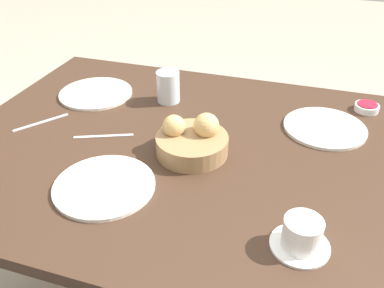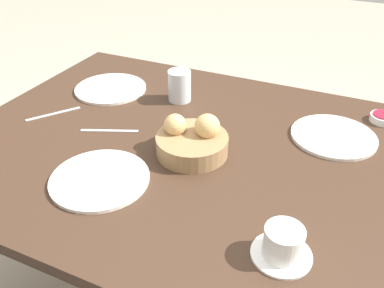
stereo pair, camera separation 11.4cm
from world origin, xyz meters
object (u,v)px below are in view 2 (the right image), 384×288
Objects in this scene: bread_basket at (192,141)px; jam_bowl_berry at (383,118)px; plate_near_right at (111,89)px; knife_silver at (54,114)px; coffee_cup at (283,244)px; plate_far_center at (100,179)px; fork_silver at (109,131)px; plate_near_left at (333,136)px; water_tumbler at (180,86)px.

jam_bowl_berry is at bearing -139.63° from bread_basket.
plate_near_right reaches higher than knife_silver.
plate_near_right is 2.03× the size of coffee_cup.
jam_bowl_berry reaches higher than plate_far_center.
jam_bowl_berry is at bearing -103.08° from coffee_cup.
bread_basket is 0.28m from fork_silver.
coffee_cup is (0.03, 0.52, 0.03)m from plate_near_left.
coffee_cup is at bearing 156.22° from fork_silver.
jam_bowl_berry is at bearing -168.52° from water_tumbler.
coffee_cup reaches higher than plate_far_center.
jam_bowl_berry is at bearing -158.04° from knife_silver.
coffee_cup is (-0.49, 0.05, 0.03)m from plate_far_center.
water_tumbler is at bearing -141.47° from knife_silver.
bread_basket is at bearing 151.17° from plate_near_right.
coffee_cup is 1.62× the size of jam_bowl_berry.
knife_silver is at bearing -1.12° from bread_basket.
plate_far_center is 0.42m from knife_silver.
coffee_cup reaches higher than jam_bowl_berry.
plate_near_left is at bearing -145.40° from bread_basket.
bread_basket reaches higher than fork_silver.
plate_far_center is 0.91m from jam_bowl_berry.
jam_bowl_berry is at bearing -151.55° from fork_silver.
water_tumbler reaches higher than coffee_cup.
bread_basket reaches higher than jam_bowl_berry.
knife_silver is (0.07, 0.23, -0.00)m from plate_near_right.
coffee_cup is (-0.77, 0.52, 0.03)m from plate_near_right.
plate_far_center is at bearing 91.31° from water_tumbler.
water_tumbler is (0.18, -0.28, 0.02)m from bread_basket.
knife_silver is (0.87, 0.24, -0.00)m from plate_near_left.
coffee_cup is at bearing 76.92° from jam_bowl_berry.
plate_near_right is at bearing 7.11° from water_tumbler.
fork_silver is at bearing 0.65° from bread_basket.
plate_near_left is 0.68m from fork_silver.
jam_bowl_berry reaches higher than fork_silver.
bread_basket is at bearing 40.37° from jam_bowl_berry.
plate_far_center is 2.39× the size of water_tumbler.
plate_near_right is 1.70× the size of knife_silver.
jam_bowl_berry is at bearing -135.78° from plate_far_center.
coffee_cup reaches higher than knife_silver.
bread_basket is 0.43m from plate_near_left.
fork_silver is (0.61, -0.27, -0.03)m from coffee_cup.
coffee_cup is at bearing 140.25° from bread_basket.
bread_basket reaches higher than water_tumbler.
plate_near_left is at bearing -93.37° from coffee_cup.
plate_near_right is at bearing 0.10° from plate_near_left.
coffee_cup is 0.84× the size of knife_silver.
plate_near_right is 0.30m from fork_silver.
bread_basket is 2.58× the size of jam_bowl_berry.
plate_near_left is (-0.36, -0.25, -0.03)m from bread_basket.
plate_near_right is at bearing -58.92° from plate_far_center.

